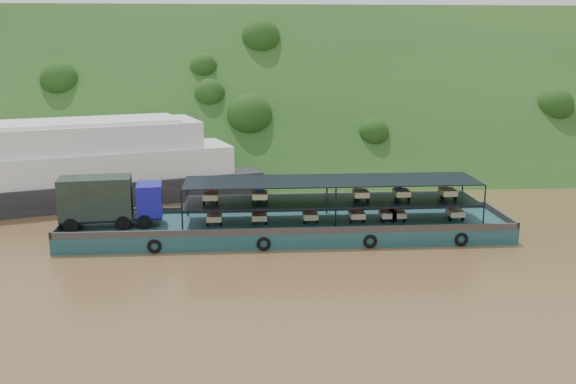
{
  "coord_description": "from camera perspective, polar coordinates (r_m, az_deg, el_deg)",
  "views": [
    {
      "loc": [
        -5.75,
        -47.73,
        15.07
      ],
      "look_at": [
        -2.0,
        3.0,
        3.2
      ],
      "focal_mm": 40.0,
      "sensor_mm": 36.0,
      "label": 1
    }
  ],
  "objects": [
    {
      "name": "ground",
      "position": [
        50.38,
        2.53,
        -4.28
      ],
      "size": [
        160.0,
        160.0,
        0.0
      ],
      "primitive_type": "plane",
      "color": "brown",
      "rests_on": "ground"
    },
    {
      "name": "passenger_ferry",
      "position": [
        65.27,
        -19.9,
        2.04
      ],
      "size": [
        39.83,
        21.52,
        7.85
      ],
      "rotation": [
        0.0,
        0.0,
        0.32
      ],
      "color": "black",
      "rests_on": "ground"
    },
    {
      "name": "cargo_barge",
      "position": [
        50.76,
        -2.15,
        -2.64
      ],
      "size": [
        35.01,
        7.18,
        5.11
      ],
      "color": "#133D45",
      "rests_on": "ground"
    },
    {
      "name": "hillside",
      "position": [
        85.27,
        -0.3,
        2.95
      ],
      "size": [
        140.0,
        39.6,
        39.6
      ],
      "primitive_type": "cube",
      "rotation": [
        0.79,
        0.0,
        0.0
      ],
      "color": "#173D16",
      "rests_on": "ground"
    }
  ]
}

